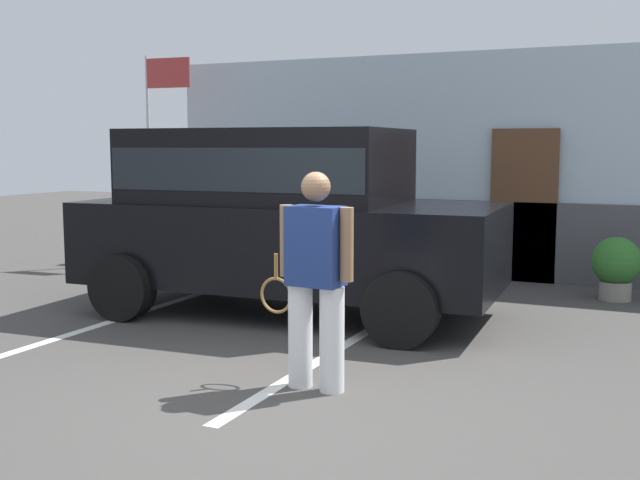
% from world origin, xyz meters
% --- Properties ---
extents(ground_plane, '(40.00, 40.00, 0.00)m').
position_xyz_m(ground_plane, '(0.00, 0.00, 0.00)').
color(ground_plane, '#423F3D').
extents(parking_stripe_0, '(0.12, 4.40, 0.01)m').
position_xyz_m(parking_stripe_0, '(-2.78, 1.50, 0.00)').
color(parking_stripe_0, silver).
rests_on(parking_stripe_0, ground_plane).
extents(parking_stripe_1, '(0.12, 4.40, 0.01)m').
position_xyz_m(parking_stripe_1, '(-0.13, 1.50, 0.00)').
color(parking_stripe_1, silver).
rests_on(parking_stripe_1, ground_plane).
extents(house_frontage, '(9.42, 0.40, 3.18)m').
position_xyz_m(house_frontage, '(0.01, 6.07, 1.49)').
color(house_frontage, silver).
rests_on(house_frontage, ground_plane).
extents(parked_suv, '(4.69, 2.35, 2.05)m').
position_xyz_m(parked_suv, '(-1.33, 2.69, 1.15)').
color(parked_suv, black).
rests_on(parked_suv, ground_plane).
extents(tennis_player_man, '(0.88, 0.29, 1.68)m').
position_xyz_m(tennis_player_man, '(0.17, 0.35, 0.87)').
color(tennis_player_man, white).
rests_on(tennis_player_man, ground_plane).
extents(potted_plant_by_porch, '(0.59, 0.59, 0.77)m').
position_xyz_m(potted_plant_by_porch, '(2.05, 5.01, 0.43)').
color(potted_plant_by_porch, gray).
rests_on(potted_plant_by_porch, ground_plane).
extents(flag_pole, '(0.80, 0.07, 3.25)m').
position_xyz_m(flag_pole, '(-4.72, 5.13, 2.24)').
color(flag_pole, silver).
rests_on(flag_pole, ground_plane).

